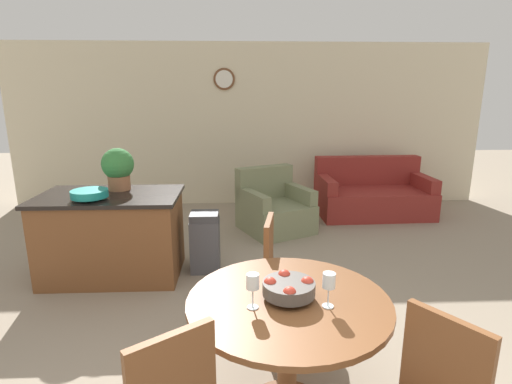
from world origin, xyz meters
TOP-DOWN VIEW (x-y plane):
  - wall_back at (-0.00, 5.73)m, footprint 8.00×0.09m
  - dining_table at (0.10, 0.91)m, footprint 1.15×1.15m
  - dining_chair_far_side at (0.16, 1.72)m, footprint 0.49×0.49m
  - fruit_bowl at (0.10, 0.91)m, footprint 0.30×0.30m
  - wine_glass_left at (-0.10, 0.82)m, footprint 0.07×0.07m
  - wine_glass_right at (0.31, 0.82)m, footprint 0.07×0.07m
  - kitchen_island at (-1.50, 2.89)m, footprint 1.42×0.85m
  - teal_bowl at (-1.61, 2.69)m, footprint 0.35×0.35m
  - potted_plant at (-1.44, 3.08)m, footprint 0.33×0.33m
  - trash_bin at (-0.54, 2.97)m, footprint 0.31×0.29m
  - couch at (1.95, 4.96)m, footprint 1.74×1.00m
  - armchair at (0.32, 4.27)m, footprint 1.14×1.15m

SIDE VIEW (x-z plane):
  - armchair at x=0.32m, z-range -0.14..0.72m
  - couch at x=1.95m, z-range -0.14..0.74m
  - trash_bin at x=-0.54m, z-range 0.00..0.65m
  - kitchen_island at x=-1.50m, z-range 0.00..0.89m
  - dining_chair_far_side at x=0.16m, z-range 0.05..1.02m
  - dining_table at x=0.10m, z-range 0.21..0.98m
  - fruit_bowl at x=0.10m, z-range 0.78..0.90m
  - wine_glass_left at x=-0.10m, z-range 0.82..1.01m
  - wine_glass_right at x=0.31m, z-range 0.82..1.01m
  - teal_bowl at x=-1.61m, z-range 0.90..1.00m
  - potted_plant at x=-1.44m, z-range 0.91..1.36m
  - wall_back at x=0.00m, z-range 0.00..2.70m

